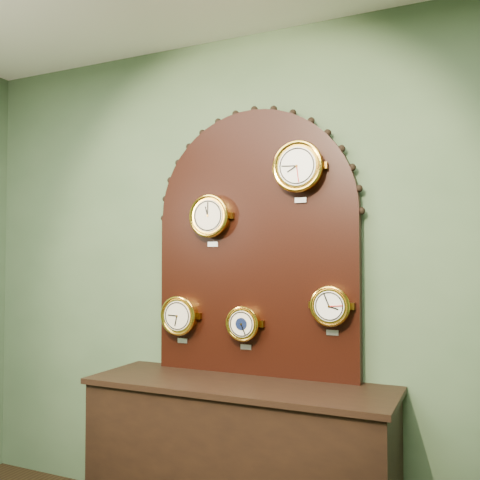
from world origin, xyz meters
The scene contains 8 objects.
wall_back centered at (0.00, 2.50, 1.40)m, with size 4.00×4.00×0.00m, color #465F41.
shop_counter centered at (0.00, 2.23, 0.40)m, with size 1.60×0.50×0.80m, color black.
display_board centered at (0.00, 2.45, 1.63)m, with size 1.26×0.06×1.53m.
roman_clock centered at (-0.25, 2.38, 1.73)m, with size 0.25×0.08×0.30m.
arabic_clock centered at (0.29, 2.38, 1.97)m, with size 0.28×0.08×0.33m.
hygrometer centered at (-0.45, 2.38, 1.15)m, with size 0.23×0.08×0.28m.
barometer centered at (-0.04, 2.38, 1.12)m, with size 0.20×0.08×0.25m.
tide_clock centered at (0.46, 2.38, 1.24)m, with size 0.21×0.08×0.26m.
Camera 1 is at (1.16, -0.31, 1.48)m, focal length 39.47 mm.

